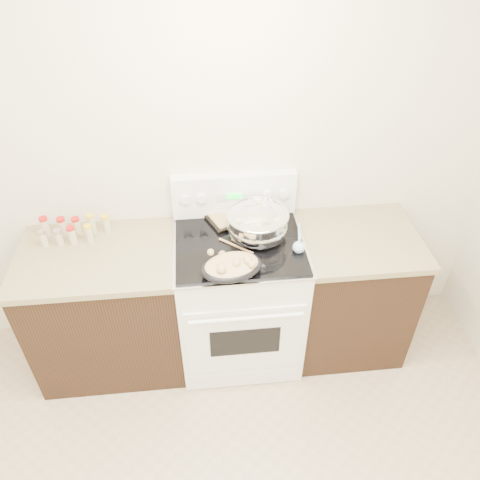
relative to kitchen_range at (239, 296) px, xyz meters
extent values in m
cube|color=beige|center=(-0.35, 0.35, 0.86)|extent=(4.00, 0.05, 2.70)
cube|color=black|center=(-0.83, 0.01, -0.05)|extent=(0.90, 0.64, 0.88)
cube|color=brown|center=(-0.83, 0.01, 0.41)|extent=(0.93, 0.67, 0.04)
cube|color=black|center=(0.73, 0.01, -0.05)|extent=(0.70, 0.64, 0.88)
cube|color=brown|center=(0.73, 0.01, 0.41)|extent=(0.73, 0.67, 0.04)
cube|color=white|center=(0.00, 0.00, -0.03)|extent=(0.76, 0.66, 0.92)
cube|color=white|center=(0.00, -0.34, -0.04)|extent=(0.70, 0.01, 0.55)
cube|color=black|center=(0.00, -0.35, -0.04)|extent=(0.42, 0.01, 0.22)
cylinder|color=white|center=(0.00, -0.38, 0.21)|extent=(0.65, 0.02, 0.02)
cube|color=white|center=(0.00, -0.34, -0.41)|extent=(0.70, 0.01, 0.14)
cube|color=silver|center=(0.00, 0.00, 0.44)|extent=(0.78, 0.68, 0.01)
cube|color=black|center=(0.00, 0.00, 0.45)|extent=(0.74, 0.64, 0.01)
cube|color=white|center=(0.00, 0.29, 0.59)|extent=(0.76, 0.07, 0.28)
cylinder|color=white|center=(-0.30, 0.24, 0.61)|extent=(0.06, 0.02, 0.06)
cylinder|color=white|center=(-0.20, 0.24, 0.61)|extent=(0.06, 0.02, 0.06)
cylinder|color=white|center=(0.20, 0.24, 0.61)|extent=(0.06, 0.02, 0.06)
cylinder|color=white|center=(0.30, 0.24, 0.61)|extent=(0.06, 0.02, 0.06)
cube|color=#19E533|center=(0.00, 0.25, 0.61)|extent=(0.09, 0.00, 0.04)
cube|color=silver|center=(-0.08, 0.25, 0.61)|extent=(0.05, 0.00, 0.05)
cube|color=silver|center=(0.08, 0.25, 0.61)|extent=(0.05, 0.00, 0.05)
ellipsoid|color=silver|center=(0.11, 0.04, 0.53)|extent=(0.40, 0.40, 0.21)
cylinder|color=silver|center=(0.11, 0.04, 0.46)|extent=(0.20, 0.20, 0.01)
torus|color=silver|center=(0.11, 0.04, 0.61)|extent=(0.37, 0.37, 0.02)
cylinder|color=silver|center=(0.11, 0.04, 0.55)|extent=(0.34, 0.34, 0.12)
cylinder|color=brown|center=(0.11, 0.04, 0.60)|extent=(0.32, 0.32, 0.00)
cube|color=beige|center=(0.15, 0.02, 0.61)|extent=(0.03, 0.03, 0.03)
cube|color=beige|center=(0.17, 0.08, 0.61)|extent=(0.03, 0.03, 0.03)
cube|color=beige|center=(0.08, 0.04, 0.61)|extent=(0.04, 0.04, 0.03)
cube|color=beige|center=(-0.01, -0.01, 0.61)|extent=(0.04, 0.04, 0.03)
cube|color=beige|center=(0.11, -0.05, 0.61)|extent=(0.03, 0.03, 0.02)
cube|color=beige|center=(0.10, 0.15, 0.61)|extent=(0.03, 0.03, 0.02)
cube|color=beige|center=(0.14, 0.16, 0.61)|extent=(0.04, 0.04, 0.03)
cube|color=beige|center=(0.21, -0.02, 0.61)|extent=(0.03, 0.03, 0.02)
cube|color=beige|center=(0.15, -0.02, 0.61)|extent=(0.04, 0.04, 0.02)
cube|color=beige|center=(0.08, 0.10, 0.61)|extent=(0.03, 0.03, 0.02)
cube|color=beige|center=(0.19, 0.02, 0.61)|extent=(0.04, 0.04, 0.02)
ellipsoid|color=black|center=(-0.07, -0.26, 0.49)|extent=(0.38, 0.31, 0.08)
ellipsoid|color=tan|center=(-0.07, -0.26, 0.51)|extent=(0.34, 0.28, 0.06)
sphere|color=tan|center=(-0.17, -0.18, 0.54)|extent=(0.04, 0.04, 0.04)
sphere|color=tan|center=(-0.04, -0.25, 0.54)|extent=(0.04, 0.04, 0.04)
sphere|color=tan|center=(-0.13, -0.29, 0.54)|extent=(0.04, 0.04, 0.04)
sphere|color=tan|center=(0.02, -0.27, 0.54)|extent=(0.05, 0.05, 0.05)
sphere|color=tan|center=(-0.12, -0.32, 0.54)|extent=(0.05, 0.05, 0.05)
sphere|color=tan|center=(-0.04, -0.28, 0.54)|extent=(0.04, 0.04, 0.04)
sphere|color=tan|center=(0.01, -0.25, 0.54)|extent=(0.04, 0.04, 0.04)
sphere|color=tan|center=(0.04, -0.30, 0.54)|extent=(0.04, 0.04, 0.04)
cube|color=black|center=(0.00, 0.27, 0.46)|extent=(0.44, 0.38, 0.02)
cube|color=tan|center=(0.00, 0.27, 0.48)|extent=(0.39, 0.33, 0.02)
sphere|color=tan|center=(-0.07, 0.35, 0.49)|extent=(0.04, 0.04, 0.04)
sphere|color=tan|center=(0.10, 0.23, 0.49)|extent=(0.03, 0.03, 0.03)
sphere|color=tan|center=(-0.10, 0.27, 0.49)|extent=(0.04, 0.04, 0.04)
sphere|color=tan|center=(0.11, 0.28, 0.49)|extent=(0.04, 0.04, 0.04)
sphere|color=tan|center=(0.10, 0.23, 0.49)|extent=(0.03, 0.03, 0.03)
sphere|color=tan|center=(-0.04, 0.21, 0.49)|extent=(0.04, 0.04, 0.04)
sphere|color=tan|center=(-0.11, 0.34, 0.49)|extent=(0.04, 0.04, 0.04)
sphere|color=tan|center=(-0.04, 0.33, 0.49)|extent=(0.04, 0.04, 0.04)
sphere|color=tan|center=(-0.02, 0.29, 0.49)|extent=(0.04, 0.04, 0.04)
sphere|color=tan|center=(0.07, 0.24, 0.49)|extent=(0.03, 0.03, 0.03)
cylinder|color=tan|center=(-0.02, -0.05, 0.46)|extent=(0.19, 0.16, 0.01)
sphere|color=tan|center=(-0.11, -0.12, 0.47)|extent=(0.04, 0.04, 0.04)
sphere|color=#9ACDE5|center=(0.33, -0.12, 0.48)|extent=(0.07, 0.07, 0.07)
cylinder|color=#9ACDE5|center=(0.35, -0.01, 0.50)|extent=(0.06, 0.23, 0.06)
cylinder|color=#BFB28C|center=(-1.14, 0.21, 0.49)|extent=(0.05, 0.05, 0.11)
cylinder|color=#B21414|center=(-1.14, 0.21, 0.55)|extent=(0.05, 0.05, 0.02)
cylinder|color=#BFB28C|center=(-1.04, 0.21, 0.48)|extent=(0.05, 0.05, 0.10)
cylinder|color=#B21414|center=(-1.04, 0.21, 0.54)|extent=(0.05, 0.05, 0.02)
cylinder|color=#BFB28C|center=(-0.96, 0.21, 0.48)|extent=(0.05, 0.05, 0.10)
cylinder|color=#B21414|center=(-0.96, 0.21, 0.54)|extent=(0.05, 0.05, 0.02)
cylinder|color=#BFB28C|center=(-0.87, 0.21, 0.49)|extent=(0.04, 0.04, 0.11)
cylinder|color=gold|center=(-0.87, 0.21, 0.55)|extent=(0.04, 0.04, 0.02)
cylinder|color=#BFB28C|center=(-0.78, 0.21, 0.48)|extent=(0.04, 0.04, 0.10)
cylinder|color=gold|center=(-0.78, 0.21, 0.54)|extent=(0.05, 0.05, 0.02)
cylinder|color=#BFB28C|center=(-1.13, 0.11, 0.48)|extent=(0.04, 0.04, 0.09)
cylinder|color=#B2B2B7|center=(-1.13, 0.11, 0.53)|extent=(0.04, 0.04, 0.02)
cylinder|color=#BFB28C|center=(-1.04, 0.11, 0.47)|extent=(0.04, 0.04, 0.09)
cylinder|color=#B2B2B7|center=(-1.04, 0.11, 0.53)|extent=(0.05, 0.05, 0.02)
cylinder|color=#BFB28C|center=(-0.97, 0.11, 0.48)|extent=(0.04, 0.04, 0.11)
cylinder|color=#B21414|center=(-0.97, 0.11, 0.55)|extent=(0.05, 0.05, 0.02)
cylinder|color=#BFB28C|center=(-0.87, 0.12, 0.48)|extent=(0.04, 0.04, 0.10)
cylinder|color=gold|center=(-0.87, 0.12, 0.54)|extent=(0.04, 0.04, 0.02)
camera|label=1|loc=(-0.22, -2.11, 2.18)|focal=35.00mm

